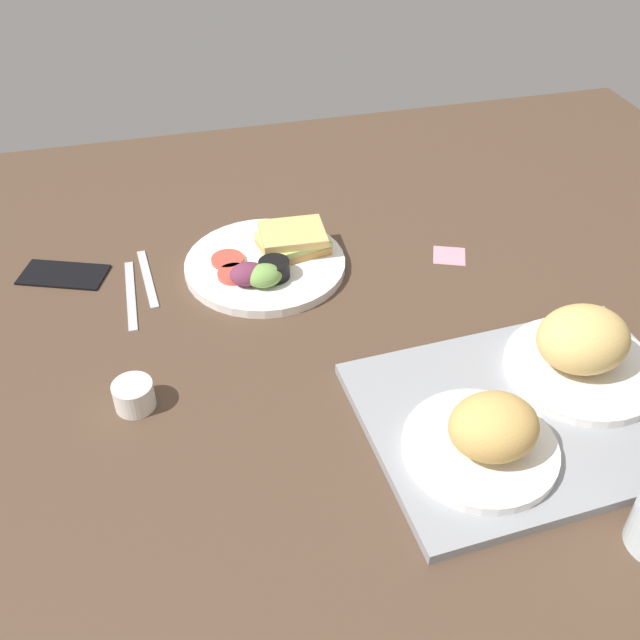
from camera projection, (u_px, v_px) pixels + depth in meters
The scene contains 10 objects.
ground_plane at pixel (328, 333), 115.53cm from camera, with size 190.00×150.00×3.00cm, color #4C3828.
serving_tray at pixel (531, 413), 99.01cm from camera, with size 45.00×33.00×1.60cm, color gray.
bread_plate_near at pixel (582, 349), 101.78cm from camera, with size 21.72×21.72×10.26cm.
bread_plate_far at pixel (488, 435), 90.38cm from camera, with size 19.77×19.77×9.09cm.
plate_with_salad at pixel (269, 261), 125.27cm from camera, with size 27.65×27.65×5.40cm.
espresso_cup at pixel (134, 395), 99.99cm from camera, with size 5.60×5.60×4.00cm, color silver.
fork at pixel (147, 278), 124.06cm from camera, with size 17.00×1.40×0.50cm, color #B7B7BC.
knife at pixel (131, 294), 120.49cm from camera, with size 19.00×1.40×0.50cm, color #B7B7BC.
cell_phone at pixel (63, 274), 124.70cm from camera, with size 14.40×7.20×0.80cm, color black.
sticky_note at pixel (449, 256), 129.53cm from camera, with size 5.60×5.60×0.12cm, color pink.
Camera 1 is at (22.99, 84.87, 73.47)cm, focal length 41.04 mm.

